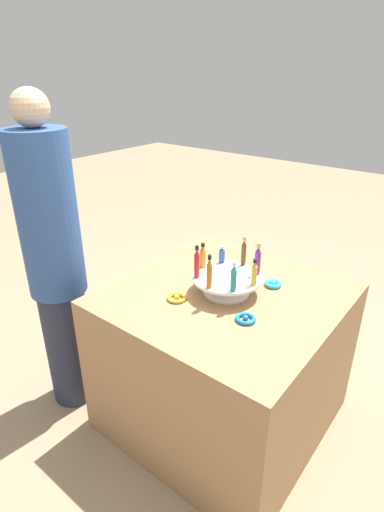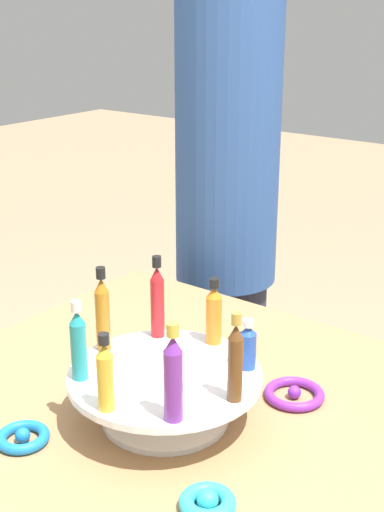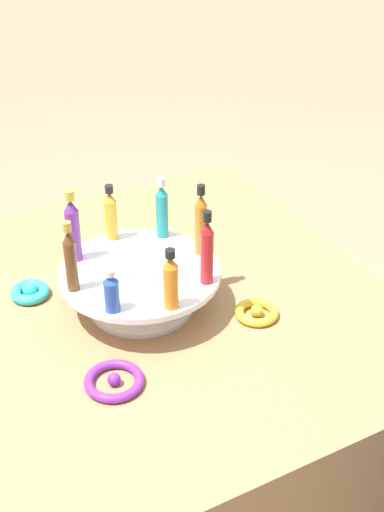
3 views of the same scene
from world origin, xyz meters
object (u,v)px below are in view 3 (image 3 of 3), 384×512
(bottle_teal, at_px, (162,210))
(display_stand, at_px, (140,283))
(bottle_gold, at_px, (111,214))
(bottle_purple, at_px, (73,228))
(bottle_amber, at_px, (201,223))
(ribbon_bow_teal, at_px, (30,292))
(bottle_red, at_px, (207,250))
(ribbon_bow_blue, at_px, (162,243))
(ribbon_bow_purple, at_px, (114,381))
(bottle_orange, at_px, (170,281))
(ribbon_bow_gold, at_px, (257,312))
(bottle_blue, at_px, (112,292))
(bottle_brown, at_px, (70,259))

(bottle_teal, bearing_deg, display_stand, -135.49)
(bottle_gold, distance_m, bottle_purple, 0.10)
(bottle_amber, distance_m, ribbon_bow_teal, 0.37)
(bottle_amber, height_order, ribbon_bow_teal, bottle_amber)
(display_stand, height_order, bottle_amber, bottle_amber)
(bottle_gold, relative_size, bottle_purple, 0.81)
(bottle_red, distance_m, ribbon_bow_teal, 0.39)
(ribbon_bow_blue, relative_size, ribbon_bow_teal, 1.06)
(bottle_gold, height_order, bottle_amber, bottle_amber)
(bottle_gold, distance_m, ribbon_bow_purple, 0.37)
(bottle_gold, height_order, ribbon_bow_teal, bottle_gold)
(display_stand, xyz_separation_m, bottle_gold, (0.00, 0.13, 0.09))
(bottle_gold, bearing_deg, ribbon_bow_teal, 179.29)
(bottle_orange, height_order, ribbon_bow_purple, bottle_orange)
(ribbon_bow_teal, bearing_deg, ribbon_bow_blue, 8.49)
(bottle_purple, bearing_deg, bottle_teal, -0.49)
(display_stand, bearing_deg, bottle_teal, 44.51)
(ribbon_bow_purple, xyz_separation_m, ribbon_bow_gold, (0.32, 0.05, 0.00))
(bottle_teal, relative_size, bottle_red, 0.88)
(ribbon_bow_purple, xyz_separation_m, ribbon_bow_blue, (0.27, 0.36, 0.00))
(bottle_orange, bearing_deg, bottle_blue, 157.01)
(bottle_brown, relative_size, ribbon_bow_teal, 1.80)
(bottle_gold, distance_m, ribbon_bow_gold, 0.35)
(bottle_purple, height_order, ribbon_bow_blue, bottle_purple)
(bottle_red, xyz_separation_m, ribbon_bow_gold, (0.09, -0.04, -0.14))
(bottle_brown, distance_m, ribbon_bow_purple, 0.23)
(bottle_red, distance_m, ribbon_bow_purple, 0.28)
(bottle_red, xyz_separation_m, ribbon_bow_teal, (-0.28, 0.23, -0.14))
(bottle_teal, relative_size, bottle_gold, 1.09)
(bottle_teal, height_order, ribbon_bow_gold, bottle_teal)
(bottle_red, xyz_separation_m, bottle_amber, (0.04, 0.09, -0.00))
(ribbon_bow_teal, bearing_deg, bottle_orange, -55.90)
(bottle_teal, bearing_deg, ribbon_bow_teal, 171.39)
(display_stand, distance_m, bottle_amber, 0.17)
(bottle_red, bearing_deg, bottle_purple, 134.51)
(display_stand, relative_size, bottle_red, 2.09)
(display_stand, height_order, bottle_blue, bottle_blue)
(bottle_blue, bearing_deg, bottle_red, -0.49)
(bottle_purple, bearing_deg, bottle_gold, 22.01)
(bottle_amber, bearing_deg, bottle_blue, -157.99)
(display_stand, relative_size, ribbon_bow_gold, 3.67)
(bottle_teal, distance_m, bottle_blue, 0.27)
(bottle_red, height_order, ribbon_bow_teal, bottle_red)
(display_stand, height_order, bottle_red, bottle_red)
(bottle_orange, xyz_separation_m, ribbon_bow_gold, (0.18, -0.00, -0.13))
(bottle_amber, relative_size, ribbon_bow_purple, 1.44)
(display_stand, distance_m, bottle_blue, 0.15)
(bottle_teal, relative_size, bottle_purple, 0.88)
(bottle_blue, bearing_deg, display_stand, 44.51)
(bottle_teal, bearing_deg, bottle_red, -90.49)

